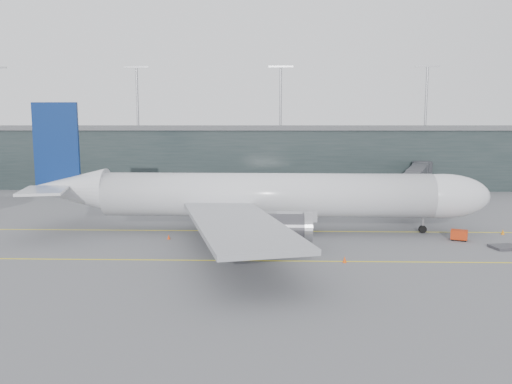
{
  "coord_description": "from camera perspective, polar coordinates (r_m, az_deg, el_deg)",
  "views": [
    {
      "loc": [
        2.64,
        -74.81,
        15.21
      ],
      "look_at": [
        0.56,
        -4.0,
        5.71
      ],
      "focal_mm": 35.0,
      "sensor_mm": 36.0,
      "label": 1
    }
  ],
  "objects": [
    {
      "name": "baggage_dolly",
      "position": [
        69.58,
        26.56,
        -5.65
      ],
      "size": [
        3.63,
        3.11,
        0.32
      ],
      "primitive_type": "cube",
      "rotation": [
        0.0,
        0.0,
        0.18
      ],
      "color": "#333237",
      "rests_on": "ground"
    },
    {
      "name": "ground",
      "position": [
        76.38,
        -0.34,
        -3.85
      ],
      "size": [
        320.0,
        320.0,
        0.0
      ],
      "primitive_type": "plane",
      "color": "slate",
      "rests_on": "ground"
    },
    {
      "name": "cone_nose",
      "position": [
        78.1,
        26.38,
        -4.11
      ],
      "size": [
        0.49,
        0.49,
        0.77
      ],
      "primitive_type": "cone",
      "color": "orange",
      "rests_on": "ground"
    },
    {
      "name": "cone_tail",
      "position": [
        68.26,
        -9.95,
        -5.07
      ],
      "size": [
        0.41,
        0.41,
        0.65
      ],
      "primitive_type": "cone",
      "color": "#F6440D",
      "rests_on": "ground"
    },
    {
      "name": "uld_c",
      "position": [
        87.29,
        0.9,
        -1.72
      ],
      "size": [
        2.64,
        2.41,
        1.94
      ],
      "rotation": [
        0.0,
        0.0,
        0.41
      ],
      "color": "#3E3D43",
      "rests_on": "ground"
    },
    {
      "name": "terminal",
      "position": [
        133.05,
        0.54,
        4.37
      ],
      "size": [
        240.0,
        36.0,
        29.0
      ],
      "color": "#1D2727",
      "rests_on": "ground"
    },
    {
      "name": "cone_wing_port",
      "position": [
        88.23,
        5.42,
        -2.08
      ],
      "size": [
        0.46,
        0.46,
        0.74
      ],
      "primitive_type": "cone",
      "color": "orange",
      "rests_on": "ground"
    },
    {
      "name": "taxiline_lead_main",
      "position": [
        96.05,
        3.07,
        -1.48
      ],
      "size": [
        0.25,
        60.0,
        0.02
      ],
      "primitive_type": "cube",
      "color": "yellow",
      "rests_on": "ground"
    },
    {
      "name": "gse_cart",
      "position": [
        71.68,
        22.2,
        -4.54
      ],
      "size": [
        2.44,
        2.03,
        1.42
      ],
      "rotation": [
        0.0,
        0.0,
        -0.4
      ],
      "color": "#AB2B0C",
      "rests_on": "ground"
    },
    {
      "name": "main_aircraft",
      "position": [
        71.15,
        0.85,
        -0.47
      ],
      "size": [
        65.61,
        61.84,
        18.45
      ],
      "rotation": [
        0.0,
        0.0,
        -0.02
      ],
      "color": "silver",
      "rests_on": "ground"
    },
    {
      "name": "jet_bridge",
      "position": [
        104.19,
        16.75,
        1.89
      ],
      "size": [
        19.56,
        45.18,
        7.16
      ],
      "rotation": [
        0.0,
        0.0,
        -0.36
      ],
      "color": "#2E2F33",
      "rests_on": "ground"
    },
    {
      "name": "uld_b",
      "position": [
        87.8,
        -1.02,
        -1.78
      ],
      "size": [
        1.97,
        1.69,
        1.6
      ],
      "rotation": [
        0.0,
        0.0,
        -0.17
      ],
      "color": "#3E3D43",
      "rests_on": "ground"
    },
    {
      "name": "taxiline_a",
      "position": [
        72.47,
        -0.45,
        -4.47
      ],
      "size": [
        160.0,
        0.25,
        0.02
      ],
      "primitive_type": "cube",
      "color": "yellow",
      "rests_on": "ground"
    },
    {
      "name": "uld_a",
      "position": [
        86.14,
        -3.41,
        -1.88
      ],
      "size": [
        2.18,
        1.8,
        1.89
      ],
      "rotation": [
        0.0,
        0.0,
        -0.07
      ],
      "color": "#3E3D43",
      "rests_on": "ground"
    },
    {
      "name": "taxiline_b",
      "position": [
        56.94,
        -1.05,
        -7.85
      ],
      "size": [
        160.0,
        0.25,
        0.02
      ],
      "primitive_type": "cube",
      "color": "yellow",
      "rests_on": "ground"
    },
    {
      "name": "cone_wing_stbd",
      "position": [
        56.91,
        10.1,
        -7.6
      ],
      "size": [
        0.46,
        0.46,
        0.73
      ],
      "primitive_type": "cone",
      "color": "#E74B0C",
      "rests_on": "ground"
    }
  ]
}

